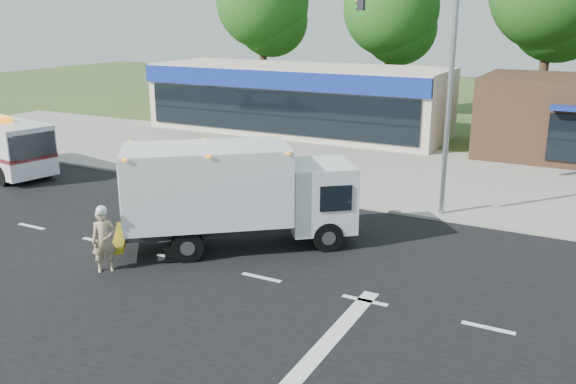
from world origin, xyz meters
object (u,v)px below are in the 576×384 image
(ambulance_van, at_px, (4,146))
(emergency_worker, at_px, (104,239))
(ems_box_truck, at_px, (234,189))
(traffic_signal_pole, at_px, (432,76))

(ambulance_van, bearing_deg, emergency_worker, -15.05)
(ems_box_truck, distance_m, emergency_worker, 4.04)
(traffic_signal_pole, bearing_deg, ambulance_van, -169.86)
(ems_box_truck, height_order, ambulance_van, ems_box_truck)
(ems_box_truck, bearing_deg, traffic_signal_pole, 15.85)
(emergency_worker, bearing_deg, ems_box_truck, 6.90)
(ambulance_van, xyz_separation_m, traffic_signal_pole, (18.07, 3.23, 3.60))
(emergency_worker, distance_m, ambulance_van, 13.08)
(emergency_worker, distance_m, traffic_signal_pole, 11.92)
(emergency_worker, relative_size, ambulance_van, 0.33)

